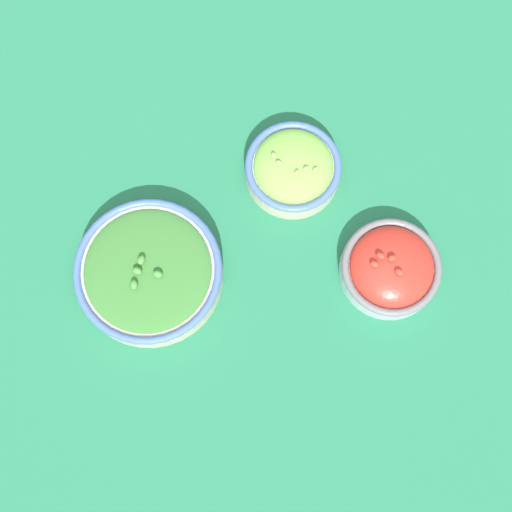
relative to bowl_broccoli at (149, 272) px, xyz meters
The scene contains 4 objects.
ground_plane 0.17m from the bowl_broccoli, behind, with size 3.00×3.00×0.00m, color #23704C.
bowl_broccoli is the anchor object (origin of this frame).
bowl_cherry_tomatoes 0.37m from the bowl_broccoli, behind, with size 0.15×0.15×0.07m.
bowl_lettuce 0.28m from the bowl_broccoli, 147.20° to the right, with size 0.15×0.15×0.07m.
Camera 1 is at (0.02, 0.27, 1.09)m, focal length 50.00 mm.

